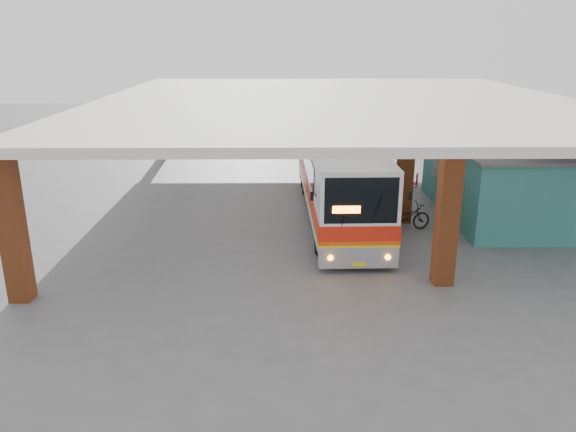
{
  "coord_description": "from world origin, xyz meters",
  "views": [
    {
      "loc": [
        -1.93,
        -18.89,
        7.34
      ],
      "look_at": [
        -1.74,
        0.0,
        1.23
      ],
      "focal_mm": 35.0,
      "sensor_mm": 36.0,
      "label": 1
    }
  ],
  "objects_px": {
    "red_chair": "(415,181)",
    "coach_bus": "(338,175)",
    "motorcycle": "(405,217)",
    "pedestrian": "(392,242)"
  },
  "relations": [
    {
      "from": "red_chair",
      "to": "coach_bus",
      "type": "bearing_deg",
      "value": -110.08
    },
    {
      "from": "red_chair",
      "to": "motorcycle",
      "type": "bearing_deg",
      "value": -83.19
    },
    {
      "from": "motorcycle",
      "to": "pedestrian",
      "type": "xyz_separation_m",
      "value": [
        -1.17,
        -3.35,
        0.22
      ]
    },
    {
      "from": "pedestrian",
      "to": "red_chair",
      "type": "xyz_separation_m",
      "value": [
        3.07,
        9.93,
        -0.44
      ]
    },
    {
      "from": "motorcycle",
      "to": "red_chair",
      "type": "bearing_deg",
      "value": -31.77
    },
    {
      "from": "motorcycle",
      "to": "pedestrian",
      "type": "bearing_deg",
      "value": 145.17
    },
    {
      "from": "pedestrian",
      "to": "red_chair",
      "type": "distance_m",
      "value": 10.4
    },
    {
      "from": "coach_bus",
      "to": "pedestrian",
      "type": "relative_size",
      "value": 8.07
    },
    {
      "from": "pedestrian",
      "to": "coach_bus",
      "type": "bearing_deg",
      "value": -86.3
    },
    {
      "from": "coach_bus",
      "to": "red_chair",
      "type": "relative_size",
      "value": 17.4
    }
  ]
}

